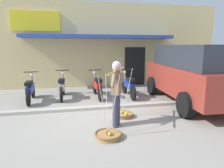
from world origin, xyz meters
The scene contains 11 objects.
ground_plane centered at (0.00, 0.00, 0.00)m, with size 90.00×90.00×0.00m, color gray.
sidewalk_curb centered at (0.00, 0.70, 0.05)m, with size 20.00×0.24×0.10m, color #AEA89C.
fruit_vendor centered at (0.44, -0.81, 0.98)m, with size 0.73×1.31×1.70m.
fruit_basket_left_side centered at (0.78, -0.17, 0.07)m, with size 0.63×0.63×1.45m.
fruit_basket_right_side centered at (0.10, -1.46, 0.07)m, with size 0.63×0.63×1.45m.
motorcycle_nearest_shop centered at (-2.18, 2.11, 0.45)m, with size 0.54×1.82×1.09m.
motorcycle_second_in_row centered at (-1.03, 2.42, 0.45)m, with size 0.54×1.82×1.09m.
motorcycle_third_in_row centered at (0.36, 2.26, 0.45)m, with size 0.54×1.82×1.09m.
motorcycle_end_of_row centered at (1.64, 2.11, 0.45)m, with size 0.54×1.82×1.09m.
parked_truck centered at (3.61, 0.75, 1.13)m, with size 2.41×4.92×2.10m.
storefront_building centered at (0.74, 7.05, 2.10)m, with size 13.00×6.00×4.20m.
Camera 1 is at (-0.69, -5.69, 2.06)m, focal length 32.32 mm.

